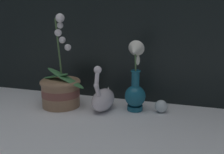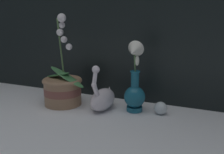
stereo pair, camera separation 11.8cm
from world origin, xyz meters
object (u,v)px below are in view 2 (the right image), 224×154
Objects in this scene: orchid_potted_plant at (63,88)px; blue_vase at (135,87)px; glass_sphere at (161,108)px; swan_figurine at (103,98)px.

orchid_potted_plant reaches higher than blue_vase.
glass_sphere is at bearing 7.02° from orchid_potted_plant.
orchid_potted_plant is 7.62× the size of glass_sphere.
swan_figurine is 0.15m from blue_vase.
orchid_potted_plant is 1.35× the size of blue_vase.
orchid_potted_plant is 1.98× the size of swan_figurine.
blue_vase is at bearing -173.96° from glass_sphere.
blue_vase is at bearing 7.34° from orchid_potted_plant.
swan_figurine is at bearing -169.93° from glass_sphere.
blue_vase is 0.15m from glass_sphere.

